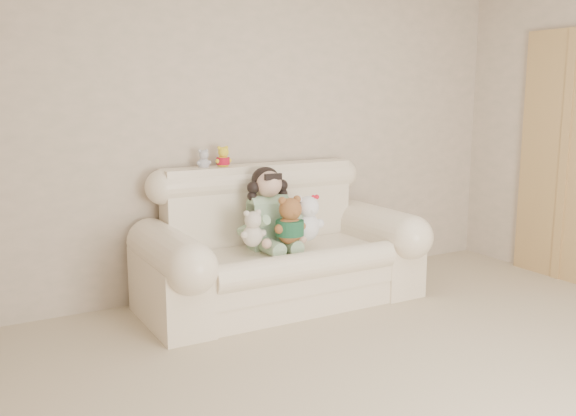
{
  "coord_description": "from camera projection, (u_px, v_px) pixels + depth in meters",
  "views": [
    {
      "loc": [
        -2.4,
        -2.02,
        1.57
      ],
      "look_at": [
        -0.18,
        1.9,
        0.75
      ],
      "focal_mm": 39.15,
      "sensor_mm": 36.0,
      "label": 1
    }
  ],
  "objects": [
    {
      "name": "floor",
      "position": [
        504.0,
        409.0,
        3.17
      ],
      "size": [
        5.0,
        5.0,
        0.0
      ],
      "primitive_type": "plane",
      "color": "tan",
      "rests_on": "ground"
    },
    {
      "name": "wall_back",
      "position": [
        271.0,
        128.0,
        5.08
      ],
      "size": [
        4.5,
        0.0,
        4.5
      ],
      "primitive_type": "plane",
      "rotation": [
        1.57,
        0.0,
        0.0
      ],
      "color": "#AEA18A",
      "rests_on": "ground"
    },
    {
      "name": "sofa",
      "position": [
        281.0,
        237.0,
        4.7
      ],
      "size": [
        2.1,
        0.95,
        1.03
      ],
      "primitive_type": null,
      "color": "#FFEDCD",
      "rests_on": "floor"
    },
    {
      "name": "door_panel",
      "position": [
        567.0,
        157.0,
        5.25
      ],
      "size": [
        0.06,
        0.9,
        2.1
      ],
      "primitive_type": "cube",
      "color": "#B0804B",
      "rests_on": "floor"
    },
    {
      "name": "seated_child",
      "position": [
        268.0,
        207.0,
        4.69
      ],
      "size": [
        0.4,
        0.48,
        0.63
      ],
      "primitive_type": null,
      "rotation": [
        0.0,
        0.0,
        -0.06
      ],
      "color": "#307931",
      "rests_on": "sofa"
    },
    {
      "name": "brown_teddy",
      "position": [
        290.0,
        216.0,
        4.52
      ],
      "size": [
        0.31,
        0.27,
        0.41
      ],
      "primitive_type": null,
      "rotation": [
        0.0,
        0.0,
        0.28
      ],
      "color": "brown",
      "rests_on": "sofa"
    },
    {
      "name": "white_cat",
      "position": [
        307.0,
        213.0,
        4.61
      ],
      "size": [
        0.32,
        0.29,
        0.41
      ],
      "primitive_type": null,
      "rotation": [
        0.0,
        0.0,
        0.41
      ],
      "color": "white",
      "rests_on": "sofa"
    },
    {
      "name": "cream_teddy",
      "position": [
        253.0,
        225.0,
        4.45
      ],
      "size": [
        0.2,
        0.15,
        0.31
      ],
      "primitive_type": null,
      "rotation": [
        0.0,
        0.0,
        0.01
      ],
      "color": "beige",
      "rests_on": "sofa"
    },
    {
      "name": "yellow_mini_bear",
      "position": [
        223.0,
        155.0,
        4.75
      ],
      "size": [
        0.15,
        0.13,
        0.2
      ],
      "primitive_type": null,
      "rotation": [
        0.0,
        0.0,
        -0.27
      ],
      "color": "yellow",
      "rests_on": "sofa"
    },
    {
      "name": "grey_mini_plush",
      "position": [
        203.0,
        158.0,
        4.68
      ],
      "size": [
        0.13,
        0.11,
        0.18
      ],
      "primitive_type": null,
      "rotation": [
        0.0,
        0.0,
        -0.24
      ],
      "color": "#B9B9C0",
      "rests_on": "sofa"
    }
  ]
}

